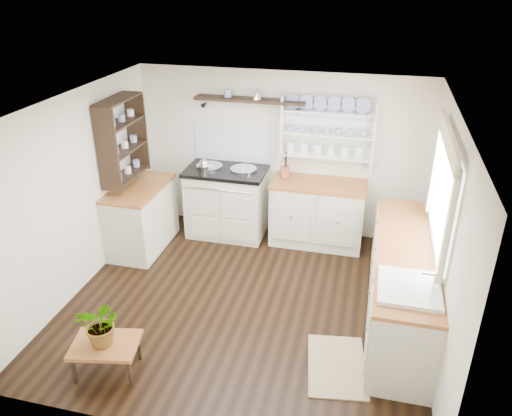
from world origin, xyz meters
name	(u,v)px	position (x,y,z in m)	size (l,w,h in m)	color
floor	(246,301)	(0.00, 0.00, 0.00)	(4.00, 3.80, 0.01)	black
wall_back	(280,154)	(0.00, 1.90, 1.15)	(4.00, 0.02, 2.30)	#EDE4CD
wall_right	(442,235)	(2.00, 0.00, 1.15)	(0.02, 3.80, 2.30)	#EDE4CD
wall_left	(77,194)	(-2.00, 0.00, 1.15)	(0.02, 3.80, 2.30)	#EDE4CD
ceiling	(243,106)	(0.00, 0.00, 2.30)	(4.00, 3.80, 0.01)	white
window	(443,190)	(1.95, 0.15, 1.56)	(0.08, 1.55, 1.22)	white
aga_cooker	(227,201)	(-0.69, 1.57, 0.50)	(1.11, 0.77, 1.02)	beige
back_cabinets	(317,212)	(0.60, 1.60, 0.46)	(1.27, 0.63, 0.90)	beige
right_cabinets	(401,284)	(1.70, 0.10, 0.46)	(0.62, 2.43, 0.90)	beige
belfast_sink	(407,299)	(1.70, -0.65, 0.80)	(0.55, 0.60, 0.45)	white
left_cabinets	(141,216)	(-1.70, 0.90, 0.46)	(0.62, 1.13, 0.90)	beige
plate_rack	(328,130)	(0.65, 1.86, 1.56)	(1.20, 0.22, 0.90)	white
high_shelf	(250,101)	(-0.40, 1.78, 1.91)	(1.50, 0.29, 0.16)	black
left_shelving	(123,138)	(-1.84, 0.90, 1.55)	(0.28, 0.80, 1.05)	black
kettle	(204,167)	(-0.97, 1.45, 1.03)	(0.17, 0.17, 0.21)	silver
utensil_crock	(285,172)	(0.11, 1.68, 0.98)	(0.12, 0.12, 0.14)	#955136
center_table	(106,347)	(-0.99, -1.38, 0.29)	(0.69, 0.55, 0.33)	brown
potted_plant	(102,324)	(-0.99, -1.38, 0.56)	(0.41, 0.35, 0.45)	#3F7233
floor_rug	(337,366)	(1.13, -0.80, 0.01)	(0.55, 0.85, 0.02)	olive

